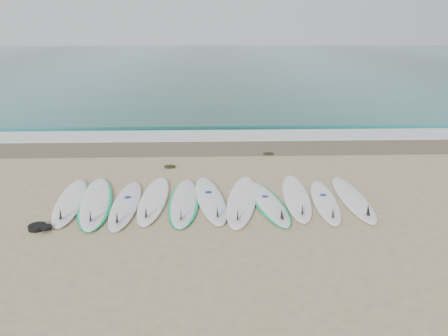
{
  "coord_description": "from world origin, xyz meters",
  "views": [
    {
      "loc": [
        -0.02,
        -8.5,
        3.63
      ],
      "look_at": [
        0.29,
        1.03,
        0.4
      ],
      "focal_mm": 35.0,
      "sensor_mm": 36.0,
      "label": 1
    }
  ],
  "objects_px": {
    "surfboard_5": "(211,200)",
    "surfboard_10": "(354,199)",
    "surfboard_0": "(70,202)",
    "leash_coil": "(39,227)"
  },
  "relations": [
    {
      "from": "surfboard_5",
      "to": "surfboard_10",
      "type": "height_order",
      "value": "surfboard_5"
    },
    {
      "from": "surfboard_0",
      "to": "surfboard_5",
      "type": "height_order",
      "value": "surfboard_5"
    },
    {
      "from": "surfboard_5",
      "to": "surfboard_10",
      "type": "bearing_deg",
      "value": -8.97
    },
    {
      "from": "surfboard_0",
      "to": "surfboard_10",
      "type": "xyz_separation_m",
      "value": [
        5.95,
        -0.03,
        -0.0
      ]
    },
    {
      "from": "surfboard_0",
      "to": "surfboard_5",
      "type": "relative_size",
      "value": 0.98
    },
    {
      "from": "leash_coil",
      "to": "surfboard_10",
      "type": "bearing_deg",
      "value": 10.28
    },
    {
      "from": "surfboard_0",
      "to": "surfboard_10",
      "type": "distance_m",
      "value": 5.95
    },
    {
      "from": "surfboard_0",
      "to": "surfboard_5",
      "type": "distance_m",
      "value": 2.93
    },
    {
      "from": "surfboard_5",
      "to": "leash_coil",
      "type": "distance_m",
      "value": 3.35
    },
    {
      "from": "surfboard_0",
      "to": "leash_coil",
      "type": "distance_m",
      "value": 1.16
    }
  ]
}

